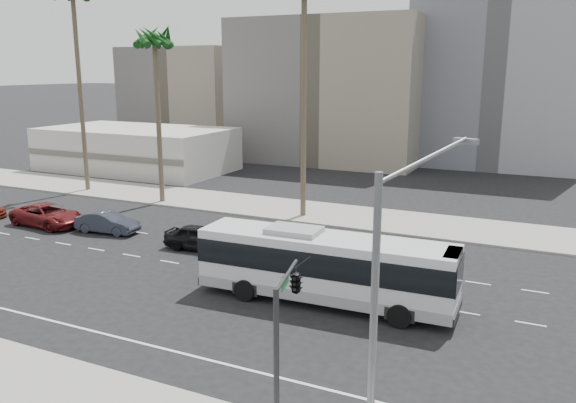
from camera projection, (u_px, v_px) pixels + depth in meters
The scene contains 14 objects.
ground at pixel (253, 277), 33.62m from camera, with size 700.00×700.00×0.00m, color black.
sidewalk_north at pixel (344, 216), 47.26m from camera, with size 120.00×7.00×0.15m, color gray.
commercial_low at pixel (137, 149), 68.46m from camera, with size 22.00×12.16×5.00m.
midrise_beige_west at pixel (336, 91), 76.23m from camera, with size 24.00×18.00×18.00m, color slate.
midrise_gray_center at pixel (504, 59), 73.15m from camera, with size 20.00×20.00×26.00m, color slate.
midrise_beige_far at pixel (194, 96), 91.82m from camera, with size 18.00×16.00×15.00m, color slate.
civic_tower at pixel (530, 4), 245.85m from camera, with size 42.00×42.00×129.00m.
city_bus at pixel (325, 265), 29.49m from camera, with size 13.42×3.44×3.83m.
car_a at pixel (200, 238), 38.44m from camera, with size 4.91×1.98×1.67m, color black.
car_b at pixel (107, 222), 42.45m from camera, with size 4.78×1.67×1.57m, color #292C38.
car_c at pixel (48, 215), 44.30m from camera, with size 6.12×2.82×1.70m, color #5F1214.
streetlight_corner at pixel (386, 305), 15.75m from camera, with size 2.01×4.45×9.79m.
traffic_signal at pixel (294, 286), 19.77m from camera, with size 2.54×3.46×5.47m.
palm_mid at pixel (155, 43), 49.06m from camera, with size 5.02×5.02×15.52m.
Camera 1 is at (15.43, -27.85, 11.84)m, focal length 35.97 mm.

